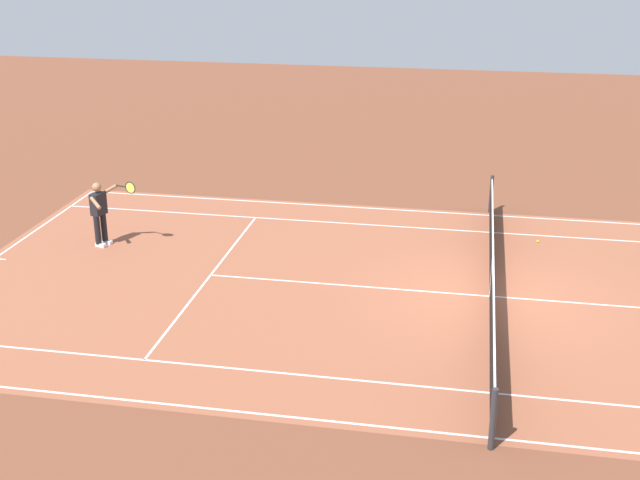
{
  "coord_description": "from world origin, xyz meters",
  "views": [
    {
      "loc": [
        0.57,
        17.25,
        7.76
      ],
      "look_at": [
        3.88,
        -0.41,
        0.9
      ],
      "focal_mm": 47.3,
      "sensor_mm": 36.0,
      "label": 1
    }
  ],
  "objects": [
    {
      "name": "tennis_ball",
      "position": [
        -1.2,
        -3.58,
        0.03
      ],
      "size": [
        0.07,
        0.07,
        0.07
      ],
      "primitive_type": "sphere",
      "color": "#CCE01E",
      "rests_on": "ground_plane"
    },
    {
      "name": "court_slab",
      "position": [
        0.0,
        0.0,
        0.0
      ],
      "size": [
        24.2,
        11.4,
        0.0
      ],
      "primitive_type": "cube",
      "color": "#935138",
      "rests_on": "ground_plane"
    },
    {
      "name": "tennis_net",
      "position": [
        0.0,
        0.0,
        0.49
      ],
      "size": [
        0.1,
        11.7,
        1.08
      ],
      "color": "#2D2D33",
      "rests_on": "ground_plane"
    },
    {
      "name": "court_line_markings",
      "position": [
        0.0,
        0.0,
        0.0
      ],
      "size": [
        23.85,
        11.05,
        0.01
      ],
      "color": "white",
      "rests_on": "ground_plane"
    },
    {
      "name": "ground_plane",
      "position": [
        0.0,
        0.0,
        0.0
      ],
      "size": [
        60.0,
        60.0,
        0.0
      ],
      "primitive_type": "plane",
      "color": "brown"
    },
    {
      "name": "tennis_player_near",
      "position": [
        9.67,
        -1.37,
        0.93
      ],
      "size": [
        1.17,
        0.74,
        1.7
      ],
      "color": "black",
      "rests_on": "ground_plane"
    }
  ]
}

